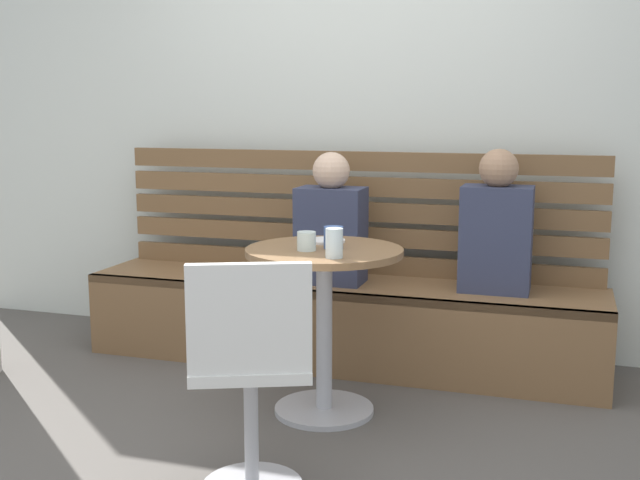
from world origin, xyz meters
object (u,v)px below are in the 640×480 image
object	(u,v)px
person_adult	(496,229)
cup_mug_blue	(333,238)
white_chair	(250,369)
plate_small	(326,241)
cup_glass_short	(307,241)
cafe_table	(324,298)
cup_glass_tall	(334,243)
booth_bench	(339,322)
person_child_left	(331,225)

from	to	relation	value
person_adult	cup_mug_blue	bearing A→B (deg)	-131.63
person_adult	cup_mug_blue	size ratio (longest dim) A/B	7.38
white_chair	plate_small	size ratio (longest dim) A/B	5.00
cup_mug_blue	plate_small	xyz separation A→B (m)	(-0.08, 0.15, -0.04)
person_adult	cup_glass_short	world-z (taller)	person_adult
cafe_table	cup_glass_short	bearing A→B (deg)	-128.07
person_adult	cup_glass_tall	distance (m)	1.06
white_chair	person_adult	xyz separation A→B (m)	(0.67, 1.52, 0.29)
cafe_table	cup_glass_short	size ratio (longest dim) A/B	9.25
cup_mug_blue	cup_glass_short	world-z (taller)	cup_mug_blue
cafe_table	cup_glass_tall	xyz separation A→B (m)	(0.10, -0.19, 0.28)
booth_bench	person_adult	size ratio (longest dim) A/B	3.85
cafe_table	white_chair	size ratio (longest dim) A/B	0.87
booth_bench	cup_glass_short	xyz separation A→B (m)	(0.07, -0.75, 0.56)
plate_small	person_child_left	bearing A→B (deg)	104.44
person_adult	cup_glass_short	distance (m)	1.06
booth_bench	cup_glass_short	world-z (taller)	cup_glass_short
cup_mug_blue	booth_bench	bearing A→B (deg)	103.95
person_adult	white_chair	bearing A→B (deg)	-113.79
booth_bench	cafe_table	size ratio (longest dim) A/B	3.65
cup_glass_tall	plate_small	distance (m)	0.38
booth_bench	cup_mug_blue	bearing A→B (deg)	-76.05
white_chair	person_child_left	distance (m)	1.49
booth_bench	person_adult	xyz separation A→B (m)	(0.79, 0.03, 0.53)
person_child_left	cup_glass_short	world-z (taller)	person_child_left
person_child_left	plate_small	distance (m)	0.51
cafe_table	cup_glass_short	world-z (taller)	cup_glass_short
person_adult	cup_glass_short	bearing A→B (deg)	-132.63
plate_small	cup_glass_tall	bearing A→B (deg)	-67.83
cup_glass_tall	booth_bench	bearing A→B (deg)	104.79
person_adult	cup_glass_short	size ratio (longest dim) A/B	8.76
person_child_left	cup_mug_blue	bearing A→B (deg)	-72.23
person_adult	plate_small	distance (m)	0.89
white_chair	cup_glass_tall	bearing A→B (deg)	79.86
person_adult	person_child_left	world-z (taller)	person_adult
cup_glass_tall	plate_small	xyz separation A→B (m)	(-0.14, 0.35, -0.05)
cup_mug_blue	person_child_left	bearing A→B (deg)	107.77
cup_glass_short	plate_small	distance (m)	0.23
booth_bench	person_child_left	world-z (taller)	person_child_left
cup_mug_blue	cup_glass_short	bearing A→B (deg)	-140.19
booth_bench	person_adult	world-z (taller)	person_adult
booth_bench	cafe_table	world-z (taller)	cafe_table
cafe_table	white_chair	distance (m)	0.81
white_chair	cup_glass_tall	distance (m)	0.71
cafe_table	plate_small	world-z (taller)	plate_small
cup_mug_blue	plate_small	size ratio (longest dim) A/B	0.56
cafe_table	person_child_left	xyz separation A→B (m)	(-0.17, 0.64, 0.22)
booth_bench	cup_mug_blue	xyz separation A→B (m)	(0.17, -0.67, 0.57)
booth_bench	cup_glass_short	distance (m)	0.94
booth_bench	cafe_table	xyz separation A→B (m)	(0.13, -0.68, 0.30)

